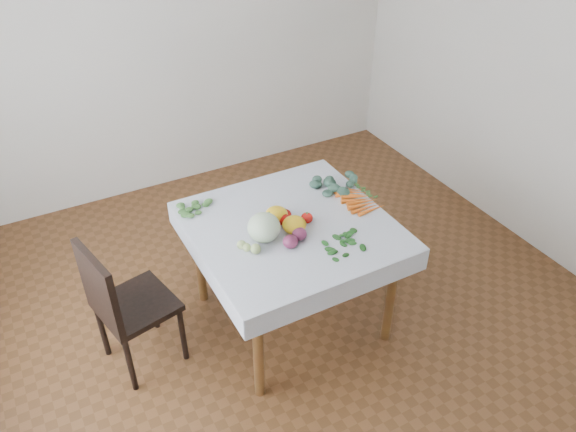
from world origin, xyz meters
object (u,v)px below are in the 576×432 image
(carrot_bunch, at_px, (359,200))
(cabbage, at_px, (264,227))
(table, at_px, (291,239))
(chair, at_px, (121,302))
(heirloom_back, at_px, (277,215))

(carrot_bunch, bearing_deg, cabbage, -174.72)
(table, distance_m, cabbage, 0.28)
(chair, relative_size, heirloom_back, 6.61)
(cabbage, xyz_separation_m, heirloom_back, (0.14, 0.12, -0.04))
(chair, distance_m, heirloom_back, 1.00)
(cabbage, relative_size, carrot_bunch, 0.53)
(carrot_bunch, bearing_deg, chair, 176.06)
(table, bearing_deg, chair, 173.49)
(cabbage, height_order, carrot_bunch, cabbage)
(table, relative_size, cabbage, 5.41)
(carrot_bunch, bearing_deg, table, -178.48)
(heirloom_back, relative_size, carrot_bunch, 0.38)
(cabbage, bearing_deg, carrot_bunch, 5.28)
(chair, bearing_deg, table, -6.51)
(table, bearing_deg, heirloom_back, 129.28)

